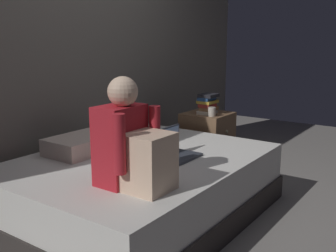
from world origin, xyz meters
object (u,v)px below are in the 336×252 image
(laptop, at_px, (174,150))
(book_stack, at_px, (208,104))
(nightstand, at_px, (207,141))
(pillow, at_px, (84,144))
(person_sitting, at_px, (132,145))
(mug, at_px, (212,112))
(bed, at_px, (141,187))

(laptop, distance_m, book_stack, 1.20)
(nightstand, height_order, pillow, pillow)
(nightstand, distance_m, person_sitting, 1.91)
(laptop, relative_size, pillow, 0.57)
(person_sitting, height_order, book_stack, person_sitting)
(person_sitting, relative_size, mug, 7.28)
(person_sitting, xyz_separation_m, book_stack, (1.76, 0.49, -0.03))
(person_sitting, relative_size, pillow, 1.17)
(person_sitting, bearing_deg, laptop, 11.57)
(pillow, height_order, book_stack, book_stack)
(nightstand, bearing_deg, mug, -137.31)
(nightstand, bearing_deg, book_stack, -152.58)
(person_sitting, xyz_separation_m, mug, (1.66, 0.39, -0.08))
(nightstand, height_order, person_sitting, person_sitting)
(nightstand, relative_size, pillow, 1.06)
(book_stack, bearing_deg, person_sitting, -164.41)
(bed, relative_size, person_sitting, 3.05)
(bed, height_order, laptop, laptop)
(person_sitting, distance_m, book_stack, 1.83)
(person_sitting, bearing_deg, mug, 13.15)
(bed, distance_m, laptop, 0.38)
(nightstand, distance_m, laptop, 1.24)
(book_stack, relative_size, mug, 2.49)
(bed, height_order, mug, mug)
(bed, bearing_deg, mug, 2.56)
(bed, xyz_separation_m, person_sitting, (-0.49, -0.34, 0.49))
(bed, xyz_separation_m, nightstand, (1.30, 0.17, 0.06))
(bed, relative_size, mug, 22.22)
(person_sitting, bearing_deg, nightstand, 15.83)
(pillow, distance_m, book_stack, 1.46)
(laptop, bearing_deg, bed, 124.15)
(person_sitting, bearing_deg, pillow, 66.36)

